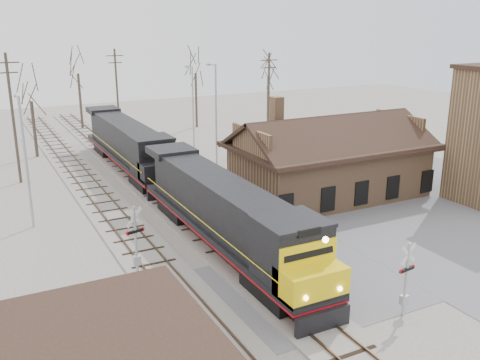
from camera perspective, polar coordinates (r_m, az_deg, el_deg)
The scene contains 20 objects.
ground at distance 27.95m, azimuth 3.90°, elevation -12.01°, with size 140.00×140.00×0.00m, color #A8A398.
road at distance 27.94m, azimuth 3.90°, elevation -11.99°, with size 60.00×9.00×0.03m, color slate.
parking_lot at distance 41.84m, azimuth 22.55°, elevation -3.30°, with size 22.00×26.00×0.03m, color slate.
track_main at distance 40.38m, azimuth -7.15°, elevation -2.74°, with size 3.40×90.00×0.24m.
track_siding at distance 39.18m, azimuth -13.33°, elevation -3.69°, with size 3.40×90.00×0.24m.
depot at distance 42.66m, azimuth 9.46°, elevation 1.52°, with size 15.20×9.31×7.90m.
locomotive_lead at distance 31.45m, azimuth -1.30°, elevation -3.83°, with size 3.06×20.47×4.54m.
locomotive_trailing at distance 50.18m, azimuth -11.78°, elevation 3.65°, with size 3.06×20.47×4.30m.
crossbuck_near at distance 26.34m, azimuth 17.26°, elevation -10.34°, with size 1.06×0.28×3.72m.
crossbuck_far at distance 29.46m, azimuth -11.04°, elevation -6.68°, with size 1.12×0.38×3.98m.
streetlight_a at distance 37.57m, azimuth -21.95°, elevation 2.45°, with size 0.25×2.04×8.82m.
streetlight_b at distance 51.12m, azimuth -2.63°, elevation 7.55°, with size 0.25×2.04×9.52m.
streetlight_c at distance 58.68m, azimuth -5.09°, elevation 8.29°, with size 0.25×2.04×8.73m.
utility_pole_a at distance 48.50m, azimuth -23.06°, elevation 6.21°, with size 2.00×0.24×10.92m.
utility_pole_b at distance 66.26m, azimuth -12.98°, elevation 9.27°, with size 2.00×0.24×10.22m.
utility_pole_c at distance 59.81m, azimuth 3.07°, elevation 8.83°, with size 2.00×0.24×10.05m.
tree_b at distance 57.43m, azimuth -21.48°, elevation 8.74°, with size 3.79×3.79×9.28m.
tree_c at distance 70.95m, azimuth -16.97°, elevation 11.74°, with size 4.67×4.67×11.45m.
tree_d at distance 69.38m, azimuth -4.78°, elevation 12.23°, with size 4.64×4.64×11.36m.
tree_e at distance 70.23m, azimuth 3.06°, elevation 11.75°, with size 4.24×4.24×10.39m.
Camera 1 is at (-12.87, -20.88, 13.40)m, focal length 40.00 mm.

